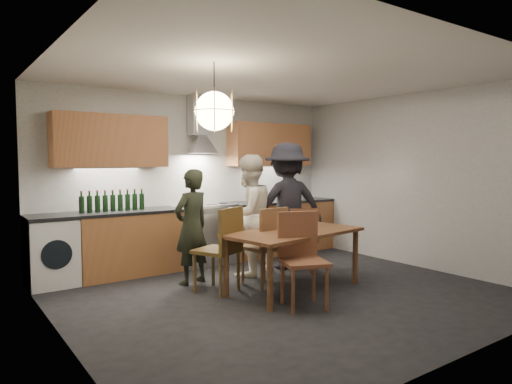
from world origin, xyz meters
TOP-DOWN VIEW (x-y plane):
  - ground at (0.00, 0.00)m, footprint 5.00×5.00m
  - room_shell at (0.00, 0.00)m, footprint 5.02×4.52m
  - counter_run at (0.02, 1.95)m, footprint 5.00×0.62m
  - range_stove at (0.00, 1.94)m, footprint 0.90×0.60m
  - wall_fixtures at (0.00, 2.07)m, footprint 4.30×0.54m
  - pendant_lamp at (-1.00, -0.10)m, footprint 0.43×0.43m
  - dining_table at (0.19, 0.02)m, footprint 1.85×1.12m
  - chair_back_left at (-0.58, 0.43)m, footprint 0.62×0.62m
  - chair_back_mid at (0.02, 0.33)m, footprint 0.50×0.50m
  - chair_back_right at (0.87, 0.65)m, footprint 0.55×0.55m
  - chair_front at (-0.13, -0.47)m, footprint 0.60×0.60m
  - person_left at (-0.70, 1.01)m, footprint 0.61×0.48m
  - person_mid at (0.15, 0.95)m, footprint 0.91×0.77m
  - person_right at (0.84, 0.96)m, footprint 1.33×0.98m
  - mixing_bowl at (1.03, 1.89)m, footprint 0.37×0.37m
  - stock_pot at (1.86, 1.92)m, footprint 0.23×0.23m
  - wine_bottles at (-1.40, 1.96)m, footprint 0.89×0.07m

SIDE VIEW (x-z plane):
  - ground at x=0.00m, z-range 0.00..0.00m
  - range_stove at x=0.00m, z-range -0.02..0.90m
  - counter_run at x=0.02m, z-range 0.00..0.90m
  - chair_back_right at x=0.87m, z-range 0.07..0.99m
  - chair_back_mid at x=0.02m, z-range 0.07..1.08m
  - chair_front at x=-0.13m, z-range 0.07..1.10m
  - chair_back_left at x=-0.58m, z-range 0.08..1.11m
  - dining_table at x=0.19m, z-range 0.28..1.02m
  - person_left at x=-0.70m, z-range 0.00..1.48m
  - person_mid at x=0.15m, z-range 0.00..1.67m
  - person_right at x=0.84m, z-range 0.00..1.85m
  - mixing_bowl at x=1.03m, z-range 0.90..0.98m
  - stock_pot at x=1.86m, z-range 0.90..1.05m
  - wine_bottles at x=-1.40m, z-range 0.90..1.19m
  - room_shell at x=0.00m, z-range 0.40..3.01m
  - wall_fixtures at x=0.00m, z-range 1.32..2.42m
  - pendant_lamp at x=-1.00m, z-range 1.75..2.45m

